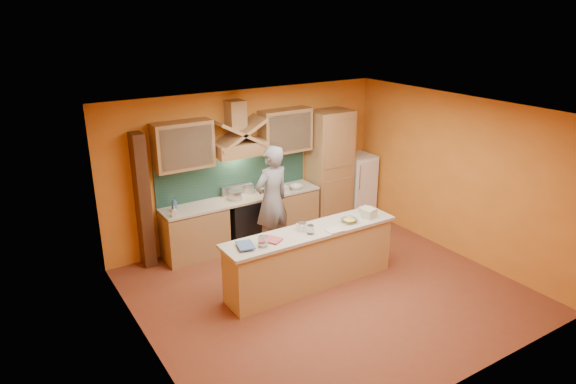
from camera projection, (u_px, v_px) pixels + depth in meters
floor at (327, 291)px, 7.98m from camera, size 5.50×5.00×0.01m
ceiling at (332, 112)px, 7.03m from camera, size 5.50×5.00×0.01m
wall_back at (248, 165)px, 9.49m from camera, size 5.50×0.02×2.80m
wall_front at (468, 279)px, 5.52m from camera, size 5.50×0.02×2.80m
wall_left at (144, 253)px, 6.12m from camera, size 0.02×5.00×2.80m
wall_right at (457, 176)px, 8.89m from camera, size 0.02×5.00×2.80m
base_cabinet_left at (195, 234)px, 8.95m from camera, size 1.10×0.60×0.86m
base_cabinet_right at (287, 212)px, 9.91m from camera, size 1.10×0.60×0.86m
counter_top at (242, 198)px, 9.27m from camera, size 3.00×0.62×0.04m
stove at (243, 221)px, 9.43m from camera, size 0.60×0.58×0.90m
backsplash at (234, 176)px, 9.38m from camera, size 3.00×0.03×0.70m
range_hood at (239, 148)px, 9.00m from camera, size 0.92×0.50×0.24m
hood_chimney at (236, 115)px, 8.88m from camera, size 0.30×0.30×0.50m
upper_cabinet_left at (183, 145)px, 8.49m from camera, size 1.00×0.35×0.80m
upper_cabinet_right at (285, 131)px, 9.50m from camera, size 1.00×0.35×0.80m
pantry_column at (329, 168)px, 10.17m from camera, size 0.80×0.60×2.30m
fridge at (357, 185)px, 10.71m from camera, size 0.58×0.60×1.30m
trim_column_left at (143, 201)px, 8.43m from camera, size 0.20×0.30×2.30m
island_body at (311, 259)px, 8.02m from camera, size 2.80×0.55×0.88m
island_top at (311, 231)px, 7.86m from camera, size 2.90×0.62×0.05m
person at (272, 200)px, 8.93m from camera, size 0.79×0.59×1.97m
pot_large at (235, 196)px, 9.17m from camera, size 0.27×0.27×0.15m
pot_small at (248, 190)px, 9.47m from camera, size 0.25×0.25×0.15m
soap_bottle_a at (174, 212)px, 8.39m from camera, size 0.11×0.11×0.17m
soap_bottle_b at (174, 204)px, 8.59m from camera, size 0.11×0.11×0.26m
bowl_back at (296, 187)px, 9.68m from camera, size 0.27×0.27×0.08m
dish_rack at (279, 189)px, 9.51m from camera, size 0.31×0.25×0.11m
book_lower at (268, 243)px, 7.40m from camera, size 0.33×0.36×0.03m
book_upper at (237, 246)px, 7.23m from camera, size 0.30×0.36×0.02m
jar_large at (263, 242)px, 7.29m from camera, size 0.17×0.17×0.15m
jar_small at (310, 230)px, 7.70m from camera, size 0.13×0.13×0.14m
kitchen_scale at (302, 227)px, 7.82m from camera, size 0.17×0.17×0.11m
mixing_bowl at (349, 220)px, 8.12m from camera, size 0.26×0.26×0.06m
cloth at (334, 230)px, 7.81m from camera, size 0.26×0.20×0.02m
grocery_bag_a at (369, 213)px, 8.30m from camera, size 0.26×0.23×0.14m
grocery_bag_b at (365, 210)px, 8.46m from camera, size 0.20×0.17×0.11m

